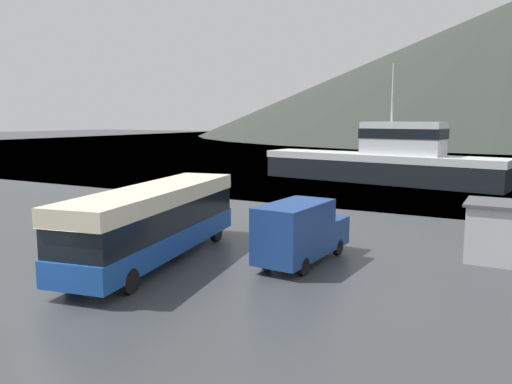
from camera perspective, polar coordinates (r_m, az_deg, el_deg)
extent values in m
plane|color=#383A3D|center=(18.11, -22.25, -11.56)|extent=(400.00, 400.00, 0.00)
plane|color=#3D5160|center=(152.25, 23.25, 5.44)|extent=(240.00, 240.00, 0.00)
cube|color=#194799|center=(21.62, -11.36, -5.32)|extent=(4.48, 11.44, 0.94)
cube|color=black|center=(21.41, -11.44, -2.69)|extent=(4.39, 11.21, 1.08)
cube|color=beige|center=(21.26, -11.51, -0.37)|extent=(4.48, 11.44, 0.67)
cube|color=black|center=(26.38, -5.46, -0.91)|extent=(2.22, 0.46, 1.46)
cylinder|color=black|center=(25.60, -9.25, -4.22)|extent=(0.45, 0.94, 0.90)
cylinder|color=black|center=(24.67, -4.58, -4.61)|extent=(0.45, 0.94, 0.90)
cylinder|color=black|center=(19.23, -20.07, -8.87)|extent=(0.45, 0.94, 0.90)
cylinder|color=black|center=(17.97, -14.32, -9.82)|extent=(0.45, 0.94, 0.90)
cube|color=navy|center=(20.34, 4.43, -4.44)|extent=(2.17, 3.98, 2.26)
cube|color=navy|center=(22.87, 7.63, -4.36)|extent=(2.02, 1.78, 1.24)
cube|color=black|center=(21.95, 6.81, -2.17)|extent=(1.63, 0.17, 0.79)
cylinder|color=black|center=(23.17, 5.46, -5.73)|extent=(0.27, 0.71, 0.70)
cylinder|color=black|center=(22.49, 9.34, -6.24)|extent=(0.27, 0.71, 0.70)
cylinder|color=black|center=(20.27, 1.09, -7.76)|extent=(0.27, 0.71, 0.70)
cylinder|color=black|center=(19.49, 5.41, -8.46)|extent=(0.27, 0.71, 0.70)
cube|color=black|center=(48.91, 13.76, 2.68)|extent=(23.22, 7.50, 2.68)
cube|color=silver|center=(48.83, 13.80, 3.86)|extent=(23.45, 7.58, 0.67)
cube|color=silver|center=(47.88, 16.40, 5.89)|extent=(7.67, 3.93, 3.02)
cube|color=black|center=(47.86, 16.43, 6.43)|extent=(7.82, 4.04, 0.91)
cylinder|color=#B2B2B7|center=(48.30, 15.37, 10.90)|extent=(0.20, 0.20, 5.32)
cube|color=green|center=(28.78, -12.92, -2.76)|extent=(1.18, 1.05, 1.06)
cube|color=#227D3C|center=(28.68, -12.96, -1.61)|extent=(1.30, 1.16, 0.12)
cube|color=#B2B2B7|center=(23.48, 26.19, -4.25)|extent=(2.62, 2.44, 2.40)
cube|color=#4C4C51|center=(23.25, 26.39, -1.21)|extent=(2.89, 2.68, 0.12)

